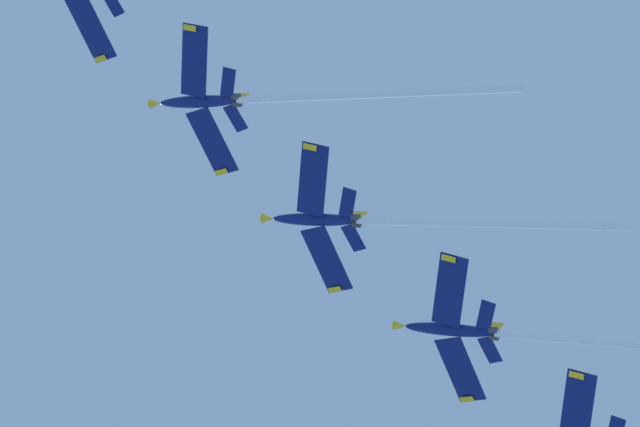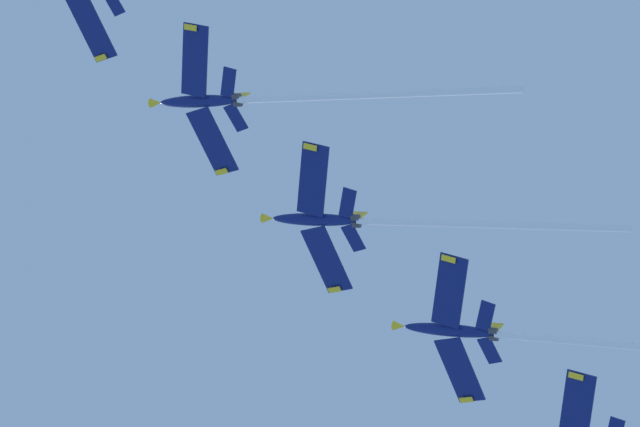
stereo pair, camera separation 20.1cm
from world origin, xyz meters
TOP-DOWN VIEW (x-y plane):
  - jet_second at (20.74, 18.81)m, footprint 38.59×29.01m
  - jet_third at (37.58, 26.63)m, footprint 36.60×26.95m
  - jet_fourth at (58.56, 30.73)m, footprint 40.31×28.76m

SIDE VIEW (x-z plane):
  - jet_fourth at x=58.56m, z-range 132.61..158.22m
  - jet_third at x=37.58m, z-range 141.83..164.63m
  - jet_second at x=20.74m, z-range 146.90..172.07m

